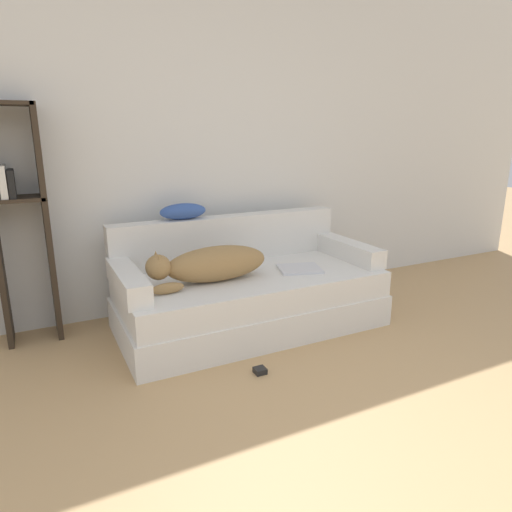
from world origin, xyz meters
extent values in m
cube|color=silver|center=(0.00, 2.95, 1.35)|extent=(7.85, 0.06, 2.70)
cube|color=silver|center=(0.25, 2.28, 0.11)|extent=(1.89, 0.93, 0.23)
cube|color=silver|center=(0.25, 2.27, 0.32)|extent=(1.85, 0.89, 0.19)
cube|color=silver|center=(0.25, 2.67, 0.59)|extent=(1.85, 0.15, 0.35)
cube|color=silver|center=(-0.63, 2.27, 0.49)|extent=(0.15, 0.74, 0.14)
cube|color=silver|center=(1.12, 2.27, 0.49)|extent=(0.15, 0.74, 0.14)
ellipsoid|color=olive|center=(-0.03, 2.22, 0.54)|extent=(0.72, 0.24, 0.24)
sphere|color=olive|center=(-0.44, 2.22, 0.56)|extent=(0.16, 0.16, 0.16)
cone|color=olive|center=(-0.44, 2.17, 0.63)|extent=(0.06, 0.06, 0.07)
cone|color=olive|center=(-0.44, 2.26, 0.63)|extent=(0.06, 0.06, 0.07)
ellipsoid|color=olive|center=(-0.41, 2.11, 0.45)|extent=(0.22, 0.06, 0.07)
cube|color=silver|center=(0.61, 2.18, 0.42)|extent=(0.36, 0.33, 0.02)
ellipsoid|color=#335199|center=(-0.11, 2.69, 0.83)|extent=(0.35, 0.15, 0.12)
cube|color=#2D2319|center=(-1.04, 2.77, 0.79)|extent=(0.04, 0.26, 1.58)
cube|color=#2D2319|center=(-1.19, 2.77, 1.57)|extent=(0.33, 0.26, 0.02)
cube|color=#2D2319|center=(-1.19, 2.77, 0.98)|extent=(0.33, 0.26, 0.02)
cube|color=silver|center=(-1.26, 2.76, 1.10)|extent=(0.04, 0.20, 0.20)
cube|color=black|center=(-1.21, 2.76, 1.08)|extent=(0.04, 0.20, 0.18)
cube|color=black|center=(-0.01, 1.62, 0.02)|extent=(0.07, 0.07, 0.03)
camera|label=1|loc=(-1.13, -0.56, 1.41)|focal=32.00mm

